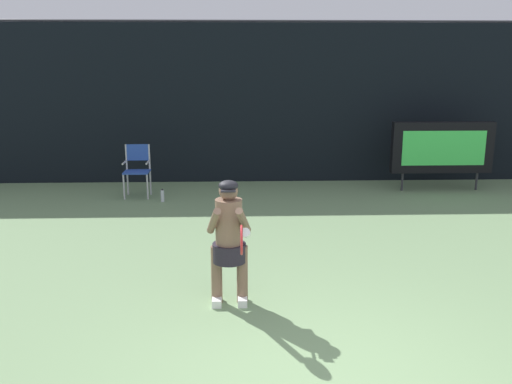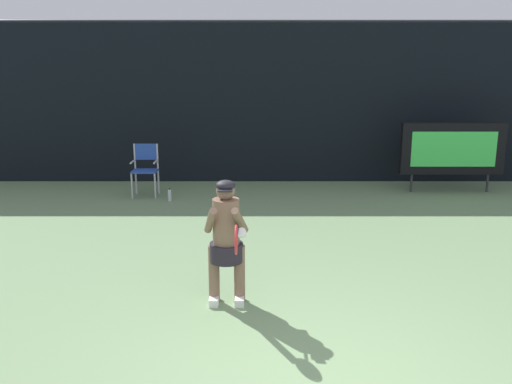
% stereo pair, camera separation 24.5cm
% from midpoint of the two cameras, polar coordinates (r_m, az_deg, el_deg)
% --- Properties ---
extents(backdrop_screen, '(18.00, 0.12, 3.66)m').
position_cam_midpoint_polar(backdrop_screen, '(12.71, 0.98, 9.19)').
color(backdrop_screen, black).
rests_on(backdrop_screen, ground).
extents(scoreboard, '(2.20, 0.21, 1.50)m').
position_cam_midpoint_polar(scoreboard, '(12.47, 18.30, 4.42)').
color(scoreboard, black).
rests_on(scoreboard, ground).
extents(umpire_chair, '(0.52, 0.44, 1.08)m').
position_cam_midpoint_polar(umpire_chair, '(11.67, -12.87, 2.53)').
color(umpire_chair, '#B7B7BC').
rests_on(umpire_chair, ground).
extents(water_bottle, '(0.07, 0.07, 0.27)m').
position_cam_midpoint_polar(water_bottle, '(11.21, -10.33, -0.40)').
color(water_bottle, silver).
rests_on(water_bottle, ground).
extents(tennis_player, '(0.52, 0.59, 1.48)m').
position_cam_midpoint_polar(tennis_player, '(6.33, -3.94, -4.77)').
color(tennis_player, white).
rests_on(tennis_player, ground).
extents(tennis_racket, '(0.03, 0.60, 0.31)m').
position_cam_midpoint_polar(tennis_racket, '(5.68, -2.76, -4.94)').
color(tennis_racket, black).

